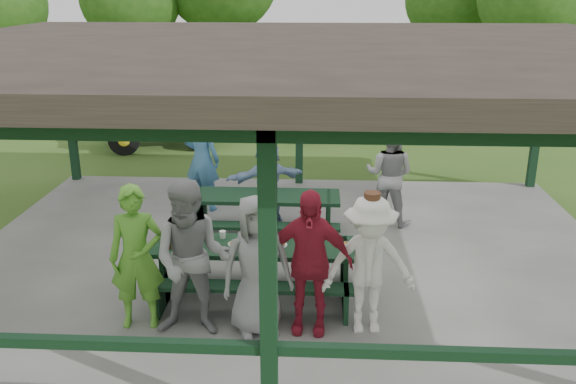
# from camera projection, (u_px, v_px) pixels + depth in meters

# --- Properties ---
(ground) EXTENTS (90.00, 90.00, 0.00)m
(ground) POSITION_uv_depth(u_px,v_px,m) (290.00, 265.00, 9.34)
(ground) COLOR #32561A
(ground) RESTS_ON ground
(concrete_slab) EXTENTS (10.00, 8.00, 0.10)m
(concrete_slab) POSITION_uv_depth(u_px,v_px,m) (290.00, 262.00, 9.32)
(concrete_slab) COLOR #63635F
(concrete_slab) RESTS_ON ground
(pavilion_structure) EXTENTS (10.60, 8.60, 3.24)m
(pavilion_structure) POSITION_uv_depth(u_px,v_px,m) (290.00, 54.00, 8.31)
(pavilion_structure) COLOR black
(pavilion_structure) RESTS_ON concrete_slab
(picnic_table_near) EXTENTS (2.70, 1.39, 0.75)m
(picnic_table_near) POSITION_uv_depth(u_px,v_px,m) (256.00, 264.00, 8.04)
(picnic_table_near) COLOR black
(picnic_table_near) RESTS_ON concrete_slab
(picnic_table_far) EXTENTS (2.51, 1.39, 0.75)m
(picnic_table_far) POSITION_uv_depth(u_px,v_px,m) (262.00, 211.00, 9.93)
(picnic_table_far) COLOR black
(picnic_table_far) RESTS_ON concrete_slab
(table_setting) EXTENTS (2.51, 0.45, 0.10)m
(table_setting) POSITION_uv_depth(u_px,v_px,m) (251.00, 241.00, 7.98)
(table_setting) COLOR white
(table_setting) RESTS_ON picnic_table_near
(contestant_green) EXTENTS (0.70, 0.51, 1.79)m
(contestant_green) POSITION_uv_depth(u_px,v_px,m) (137.00, 258.00, 7.24)
(contestant_green) COLOR #549D2C
(contestant_green) RESTS_ON concrete_slab
(contestant_grey_left) EXTENTS (0.93, 0.73, 1.91)m
(contestant_grey_left) POSITION_uv_depth(u_px,v_px,m) (192.00, 259.00, 7.05)
(contestant_grey_left) COLOR gray
(contestant_grey_left) RESTS_ON concrete_slab
(contestant_grey_mid) EXTENTS (0.98, 0.80, 1.72)m
(contestant_grey_mid) POSITION_uv_depth(u_px,v_px,m) (257.00, 265.00, 7.11)
(contestant_grey_mid) COLOR gray
(contestant_grey_mid) RESTS_ON concrete_slab
(contestant_red) EXTENTS (1.08, 0.52, 1.78)m
(contestant_red) POSITION_uv_depth(u_px,v_px,m) (308.00, 262.00, 7.13)
(contestant_red) COLOR #A11D31
(contestant_red) RESTS_ON concrete_slab
(contestant_white_fedora) EXTENTS (1.14, 0.70, 1.76)m
(contestant_white_fedora) POSITION_uv_depth(u_px,v_px,m) (369.00, 265.00, 7.12)
(contestant_white_fedora) COLOR white
(contestant_white_fedora) RESTS_ON concrete_slab
(spectator_lblue) EXTENTS (1.46, 0.93, 1.50)m
(spectator_lblue) POSITION_uv_depth(u_px,v_px,m) (267.00, 181.00, 10.54)
(spectator_lblue) COLOR #83A3CA
(spectator_lblue) RESTS_ON concrete_slab
(spectator_blue) EXTENTS (0.81, 0.66, 1.91)m
(spectator_blue) POSITION_uv_depth(u_px,v_px,m) (202.00, 159.00, 11.08)
(spectator_blue) COLOR teal
(spectator_blue) RESTS_ON concrete_slab
(spectator_grey) EXTENTS (1.04, 0.93, 1.76)m
(spectator_grey) POSITION_uv_depth(u_px,v_px,m) (389.00, 175.00, 10.45)
(spectator_grey) COLOR gray
(spectator_grey) RESTS_ON concrete_slab
(pickup_truck) EXTENTS (5.11, 3.13, 1.32)m
(pickup_truck) POSITION_uv_depth(u_px,v_px,m) (369.00, 110.00, 17.46)
(pickup_truck) COLOR silver
(pickup_truck) RESTS_ON ground
(farm_trailer) EXTENTS (4.01, 2.41, 1.39)m
(farm_trailer) POSITION_uv_depth(u_px,v_px,m) (160.00, 120.00, 16.05)
(farm_trailer) COLOR navy
(farm_trailer) RESTS_ON ground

